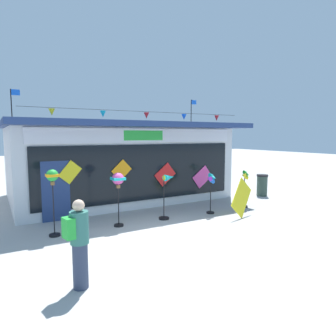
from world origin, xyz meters
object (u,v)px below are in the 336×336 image
object	(u,v)px
wind_spinner_left	(118,183)
wind_spinner_right	(245,183)
person_near_camera	(79,242)
display_kite_on_ground	(241,198)
kite_shop_building	(116,160)
wind_spinner_far_left	(53,183)
wind_spinner_center_left	(168,188)
trash_bin	(262,185)
wind_spinner_center_right	(211,185)

from	to	relation	value
wind_spinner_left	wind_spinner_right	distance (m)	5.21
person_near_camera	display_kite_on_ground	bearing A→B (deg)	-81.57
kite_shop_building	wind_spinner_right	xyz separation A→B (m)	(3.55, -4.64, -0.70)
wind_spinner_far_left	kite_shop_building	bearing A→B (deg)	51.35
wind_spinner_center_left	wind_spinner_right	xyz separation A→B (m)	(3.43, -0.14, -0.06)
person_near_camera	trash_bin	size ratio (longest dim) A/B	1.67
wind_spinner_far_left	trash_bin	distance (m)	9.57
wind_spinner_center_right	trash_bin	distance (m)	4.35
person_near_camera	trash_bin	world-z (taller)	person_near_camera
wind_spinner_center_left	wind_spinner_right	bearing A→B (deg)	-2.32
person_near_camera	trash_bin	xyz separation A→B (m)	(9.58, 4.38, -0.38)
wind_spinner_far_left	trash_bin	world-z (taller)	wind_spinner_far_left
wind_spinner_center_left	trash_bin	bearing A→B (deg)	10.99
wind_spinner_far_left	wind_spinner_center_left	world-z (taller)	wind_spinner_far_left
wind_spinner_center_right	wind_spinner_center_left	bearing A→B (deg)	172.32
wind_spinner_center_right	display_kite_on_ground	size ratio (longest dim) A/B	1.19
wind_spinner_center_right	trash_bin	world-z (taller)	wind_spinner_center_right
wind_spinner_far_left	person_near_camera	world-z (taller)	wind_spinner_far_left
kite_shop_building	person_near_camera	xyz separation A→B (m)	(-3.68, -7.76, -0.80)
wind_spinner_far_left	display_kite_on_ground	size ratio (longest dim) A/B	1.50
kite_shop_building	person_near_camera	distance (m)	8.62
wind_spinner_center_left	wind_spinner_center_right	bearing A→B (deg)	-7.68
wind_spinner_right	display_kite_on_ground	world-z (taller)	wind_spinner_right
wind_spinner_far_left	wind_spinner_center_left	xyz separation A→B (m)	(3.67, -0.06, -0.47)
wind_spinner_center_left	wind_spinner_right	distance (m)	3.43
display_kite_on_ground	wind_spinner_far_left	bearing A→B (deg)	169.65
wind_spinner_far_left	wind_spinner_center_right	world-z (taller)	wind_spinner_far_left
kite_shop_building	wind_spinner_right	distance (m)	5.88
kite_shop_building	display_kite_on_ground	distance (m)	6.17
wind_spinner_left	wind_spinner_far_left	bearing A→B (deg)	178.90
wind_spinner_center_left	wind_spinner_center_right	distance (m)	1.70
kite_shop_building	person_near_camera	size ratio (longest dim) A/B	5.55
wind_spinner_center_left	wind_spinner_far_left	bearing A→B (deg)	179.14
trash_bin	display_kite_on_ground	size ratio (longest dim) A/B	0.80
person_near_camera	kite_shop_building	bearing A→B (deg)	-36.63
wind_spinner_left	wind_spinner_center_left	size ratio (longest dim) A/B	1.11
wind_spinner_center_left	trash_bin	distance (m)	5.91
trash_bin	person_near_camera	bearing A→B (deg)	-155.42
wind_spinner_left	person_near_camera	world-z (taller)	wind_spinner_left
wind_spinner_left	trash_bin	size ratio (longest dim) A/B	1.68
wind_spinner_center_left	person_near_camera	world-z (taller)	person_near_camera
wind_spinner_left	wind_spinner_right	xyz separation A→B (m)	(5.20, -0.16, -0.39)
display_kite_on_ground	wind_spinner_center_left	bearing A→B (deg)	156.17
wind_spinner_far_left	trash_bin	size ratio (longest dim) A/B	1.89
person_near_camera	wind_spinner_far_left	bearing A→B (deg)	-13.42
wind_spinner_right	trash_bin	distance (m)	2.71
wind_spinner_far_left	person_near_camera	size ratio (longest dim) A/B	1.13
person_near_camera	display_kite_on_ground	size ratio (longest dim) A/B	1.33
wind_spinner_center_left	display_kite_on_ground	distance (m)	2.62
wind_spinner_far_left	wind_spinner_right	world-z (taller)	wind_spinner_far_left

